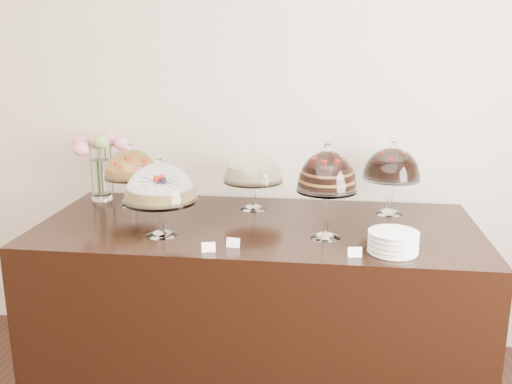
# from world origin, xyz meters

# --- Properties ---
(wall_back) EXTENTS (5.00, 0.04, 3.00)m
(wall_back) POSITION_xyz_m (0.00, 3.00, 1.50)
(wall_back) COLOR #C4B39D
(wall_back) RESTS_ON ground
(display_counter) EXTENTS (2.20, 1.00, 0.90)m
(display_counter) POSITION_xyz_m (0.27, 2.45, 0.45)
(display_counter) COLOR black
(display_counter) RESTS_ON ground
(cake_stand_sugar_sponge) EXTENTS (0.35, 0.35, 0.38)m
(cake_stand_sugar_sponge) POSITION_xyz_m (-0.16, 2.22, 1.14)
(cake_stand_sugar_sponge) COLOR white
(cake_stand_sugar_sponge) RESTS_ON display_counter
(cake_stand_choco_layer) EXTENTS (0.28, 0.28, 0.45)m
(cake_stand_choco_layer) POSITION_xyz_m (0.61, 2.29, 1.20)
(cake_stand_choco_layer) COLOR white
(cake_stand_choco_layer) RESTS_ON display_counter
(cake_stand_cheesecake) EXTENTS (0.33, 0.33, 0.36)m
(cake_stand_cheesecake) POSITION_xyz_m (0.22, 2.72, 1.12)
(cake_stand_cheesecake) COLOR white
(cake_stand_cheesecake) RESTS_ON display_counter
(cake_stand_dark_choco) EXTENTS (0.31, 0.31, 0.39)m
(cake_stand_dark_choco) POSITION_xyz_m (0.95, 2.72, 1.16)
(cake_stand_dark_choco) COLOR white
(cake_stand_dark_choco) RESTS_ON display_counter
(cake_stand_fruit_tart) EXTENTS (0.30, 0.30, 0.35)m
(cake_stand_fruit_tart) POSITION_xyz_m (-0.47, 2.71, 1.12)
(cake_stand_fruit_tart) COLOR white
(cake_stand_fruit_tart) RESTS_ON display_counter
(flower_vase) EXTENTS (0.33, 0.26, 0.40)m
(flower_vase) POSITION_xyz_m (-0.68, 2.79, 1.14)
(flower_vase) COLOR white
(flower_vase) RESTS_ON display_counter
(plate_stack) EXTENTS (0.21, 0.21, 0.09)m
(plate_stack) POSITION_xyz_m (0.91, 2.12, 0.95)
(plate_stack) COLOR white
(plate_stack) RESTS_ON display_counter
(price_card_left) EXTENTS (0.06, 0.03, 0.04)m
(price_card_left) POSITION_xyz_m (0.11, 2.03, 0.92)
(price_card_left) COLOR white
(price_card_left) RESTS_ON display_counter
(price_card_right) EXTENTS (0.06, 0.02, 0.04)m
(price_card_right) POSITION_xyz_m (0.74, 2.05, 0.92)
(price_card_right) COLOR white
(price_card_right) RESTS_ON display_counter
(price_card_extra) EXTENTS (0.06, 0.02, 0.04)m
(price_card_extra) POSITION_xyz_m (0.21, 2.10, 0.92)
(price_card_extra) COLOR white
(price_card_extra) RESTS_ON display_counter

